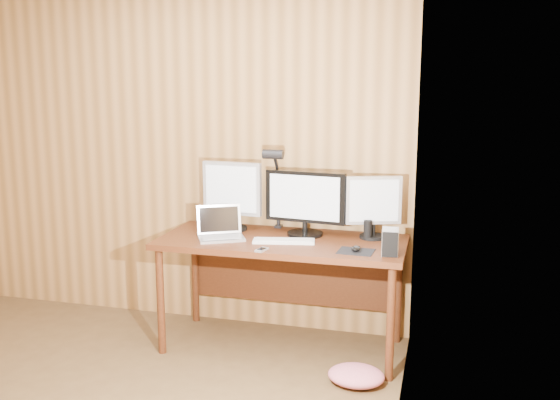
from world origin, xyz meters
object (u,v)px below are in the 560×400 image
at_px(speaker, 368,230).
at_px(monitor_right, 374,205).
at_px(mouse, 356,248).
at_px(hard_drive, 390,242).
at_px(laptop, 220,230).
at_px(monitor_center, 305,203).
at_px(phone, 262,250).
at_px(keyboard, 284,241).
at_px(desk, 285,254).
at_px(monitor_left, 232,193).
at_px(desk_lamp, 276,177).

bearing_deg(speaker, monitor_right, 62.84).
relative_size(mouse, hard_drive, 0.66).
bearing_deg(hard_drive, laptop, 169.83).
xyz_separation_m(monitor_center, phone, (-0.17, -0.44, -0.22)).
relative_size(monitor_center, hard_drive, 3.56).
bearing_deg(monitor_center, keyboard, -105.69).
xyz_separation_m(monitor_right, keyboard, (-0.54, -0.25, -0.21)).
height_order(phone, speaker, speaker).
height_order(keyboard, hard_drive, hard_drive).
bearing_deg(mouse, monitor_center, 138.57).
bearing_deg(desk, monitor_left, 166.91).
relative_size(hard_drive, speaker, 1.19).
xyz_separation_m(desk, hard_drive, (0.71, -0.25, 0.20)).
xyz_separation_m(laptop, mouse, (0.91, -0.11, -0.03)).
bearing_deg(laptop, keyboard, -29.13).
xyz_separation_m(desk, monitor_center, (0.12, 0.07, 0.34)).
relative_size(monitor_left, speaker, 3.64).
bearing_deg(laptop, mouse, -34.89).
bearing_deg(desk_lamp, phone, -87.07).
xyz_separation_m(keyboard, mouse, (0.48, -0.10, 0.01)).
xyz_separation_m(laptop, phone, (0.35, -0.23, -0.05)).
bearing_deg(monitor_center, phone, -104.13).
distance_m(monitor_right, keyboard, 0.63).
relative_size(mouse, phone, 0.96).
xyz_separation_m(laptop, keyboard, (0.43, -0.01, -0.04)).
bearing_deg(keyboard, speaker, 10.49).
bearing_deg(speaker, monitor_center, 177.99).
xyz_separation_m(keyboard, desk_lamp, (-0.14, 0.31, 0.36)).
distance_m(monitor_center, hard_drive, 0.69).
distance_m(desk, monitor_right, 0.67).
xyz_separation_m(desk, laptop, (-0.40, -0.14, 0.17)).
height_order(hard_drive, speaker, hard_drive).
xyz_separation_m(hard_drive, desk_lamp, (-0.82, 0.41, 0.30)).
bearing_deg(desk, speaker, 5.84).
distance_m(laptop, keyboard, 0.44).
xyz_separation_m(monitor_center, desk_lamp, (-0.23, 0.09, 0.15)).
bearing_deg(desk, laptop, -160.89).
bearing_deg(keyboard, hard_drive, -20.09).
bearing_deg(monitor_left, monitor_center, 1.84).
distance_m(monitor_left, hard_drive, 1.18).
height_order(desk, phone, phone).
bearing_deg(phone, laptop, 159.08).
bearing_deg(hard_drive, monitor_right, 107.50).
height_order(monitor_center, monitor_left, monitor_left).
xyz_separation_m(monitor_left, laptop, (-0.00, -0.23, -0.20)).
xyz_separation_m(laptop, hard_drive, (1.11, -0.11, 0.02)).
relative_size(desk, phone, 15.04).
relative_size(monitor_left, desk_lamp, 0.78).
relative_size(desk, desk_lamp, 2.65).
bearing_deg(keyboard, phone, -120.28).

